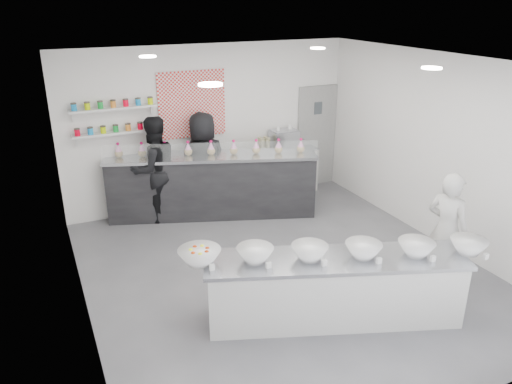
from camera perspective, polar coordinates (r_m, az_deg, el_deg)
floor at (r=7.45m, az=3.18°, el=-9.05°), size 6.00×6.00×0.00m
ceiling at (r=6.45m, az=3.74°, el=14.52°), size 6.00×6.00×0.00m
back_wall at (r=9.44m, az=-5.20°, el=7.47°), size 5.50×0.00×5.50m
left_wall at (r=6.09m, az=-20.07°, el=-1.89°), size 0.00×6.00×6.00m
right_wall at (r=8.40m, az=20.29°, el=4.42°), size 0.00×6.00×6.00m
back_door at (r=10.50m, az=6.90°, el=6.31°), size 0.88×0.04×2.10m
pattern_panel at (r=9.21m, az=-7.32°, el=9.90°), size 1.25×0.03×1.20m
jar_shelf_lower at (r=8.91m, az=-15.71°, el=6.56°), size 1.45×0.22×0.04m
jar_shelf_upper at (r=8.81m, az=-15.98°, el=9.19°), size 1.45×0.22×0.04m
preserve_jars at (r=8.82m, az=-15.87°, el=8.28°), size 1.45×0.10×0.56m
downlight_0 at (r=4.99m, az=-5.24°, el=12.14°), size 0.24×0.24×0.02m
downlight_1 at (r=6.47m, az=19.44°, el=13.22°), size 0.24×0.24×0.02m
downlight_2 at (r=7.46m, az=-12.27°, el=14.90°), size 0.24×0.24×0.02m
downlight_3 at (r=8.53m, az=7.07°, el=16.00°), size 0.24×0.24×0.02m
prep_counter at (r=6.31m, az=8.92°, el=-10.87°), size 3.21×1.77×0.86m
back_bar at (r=9.06m, az=-5.02°, el=0.76°), size 3.74×1.89×1.16m
sneeze_guard at (r=8.52m, az=-5.16°, el=4.60°), size 3.47×1.25×0.32m
espresso_ledge at (r=10.15m, az=3.68°, el=2.37°), size 1.22×0.39×0.91m
espresso_machine at (r=9.91m, az=3.21°, el=5.87°), size 0.53×0.37×0.41m
cup_stacks at (r=9.73m, az=0.90°, el=5.34°), size 0.24×0.24×0.32m
prep_bowls at (r=6.05m, az=9.20°, el=-6.71°), size 3.65×1.79×0.18m
label_cards at (r=5.82m, az=13.51°, el=-8.87°), size 3.31×0.04×0.07m
cookie_bags at (r=8.84m, az=-5.17°, el=5.05°), size 3.20×1.25×0.26m
woman_prep at (r=7.24m, az=20.95°, el=-4.12°), size 0.55×0.69×1.65m
staff_left at (r=8.91m, az=-11.55°, el=2.53°), size 1.05×0.90×1.89m
staff_right at (r=9.15m, az=-6.02°, el=3.30°), size 0.92×0.60×1.87m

